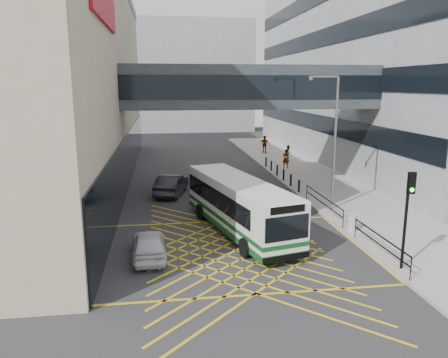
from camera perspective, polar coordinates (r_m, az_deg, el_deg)
name	(u,v)px	position (r m, az deg, el deg)	size (l,w,h in m)	color
ground	(236,250)	(20.92, 1.57, -9.30)	(120.00, 120.00, 0.00)	#333335
building_right	(426,62)	(51.13, 24.91, 13.74)	(24.09, 44.00, 20.00)	gray
building_far	(168,77)	(79.20, -7.36, 13.09)	(28.00, 16.00, 18.00)	gray
skybridge	(250,87)	(31.81, 3.39, 11.89)	(20.00, 4.10, 3.00)	#31373C
pavement	(312,178)	(37.11, 11.44, 0.17)	(6.00, 54.00, 0.16)	#A49F96
box_junction	(236,250)	(20.92, 1.57, -9.29)	(12.00, 9.00, 0.01)	gold
bus	(238,204)	(23.04, 1.86, -3.29)	(4.66, 10.32, 2.82)	white
car_white	(149,244)	(20.17, -9.76, -8.35)	(1.66, 4.06, 1.29)	silver
car_dark	(171,185)	(31.17, -6.88, -0.72)	(1.85, 4.72, 1.48)	black
car_silver	(214,176)	(33.73, -1.30, 0.40)	(2.07, 4.90, 1.52)	gray
traffic_light	(408,207)	(19.09, 22.90, -3.36)	(0.31, 0.49, 4.15)	black
street_lamp	(332,135)	(27.02, 13.96, 5.62)	(1.83, 0.52, 8.03)	slate
litter_bin	(352,222)	(23.95, 16.37, -5.45)	(0.51, 0.51, 0.89)	#ADA89E
kerb_railings	(345,216)	(23.97, 15.54, -4.70)	(0.05, 12.54, 1.00)	black
bollards	(280,172)	(36.18, 7.36, 0.87)	(0.14, 10.14, 0.90)	black
pedestrian_a	(286,159)	(40.48, 8.07, 2.65)	(0.69, 0.49, 1.73)	gray
pedestrian_b	(288,153)	(43.90, 8.42, 3.32)	(0.80, 0.47, 1.64)	gray
pedestrian_c	(265,144)	(49.35, 5.35, 4.53)	(1.13, 0.54, 1.91)	gray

